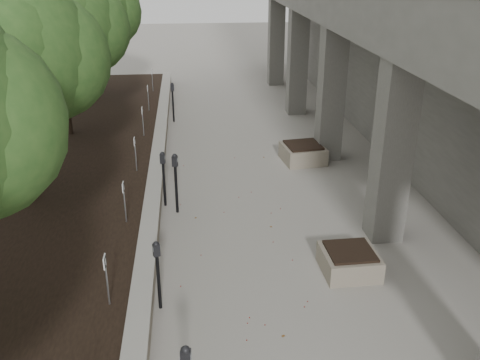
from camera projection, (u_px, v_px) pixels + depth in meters
retaining_wall at (156, 182)px, 14.12m from camera, size 0.39×26.00×0.50m
planting_bed at (15, 190)px, 13.80m from camera, size 7.00×26.00×0.40m
crabapple_tree_3 at (12, 88)px, 11.79m from camera, size 4.60×4.00×5.44m
crabapple_tree_4 at (59, 50)px, 16.35m from camera, size 4.60×4.00×5.44m
crabapple_tree_5 at (86, 29)px, 20.91m from camera, size 4.60×4.00×5.44m
parking_sign_3 at (107, 281)px, 8.81m from camera, size 0.04×0.22×0.96m
parking_sign_4 at (125, 202)px, 11.54m from camera, size 0.04×0.22×0.96m
parking_sign_5 at (136, 154)px, 14.28m from camera, size 0.04×0.22×0.96m
parking_sign_6 at (143, 122)px, 17.01m from camera, size 0.04×0.22×0.96m
parking_sign_7 at (148, 98)px, 19.75m from camera, size 0.04×0.22×0.96m
parking_sign_8 at (152, 80)px, 22.49m from camera, size 0.04×0.22×0.96m
parking_meter_2 at (158, 275)px, 9.27m from camera, size 0.16×0.14×1.39m
parking_meter_3 at (176, 184)px, 12.74m from camera, size 0.18×0.15×1.55m
parking_meter_4 at (164, 179)px, 13.11m from camera, size 0.16×0.13×1.46m
parking_meter_5 at (173, 103)px, 19.65m from camera, size 0.16×0.12×1.50m
planter_front at (349, 261)px, 10.53m from camera, size 1.10×1.10×0.50m
planter_back at (303, 153)px, 16.09m from camera, size 1.34×1.34×0.56m
berry_scatter at (233, 268)px, 10.73m from camera, size 3.30×14.10×0.02m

